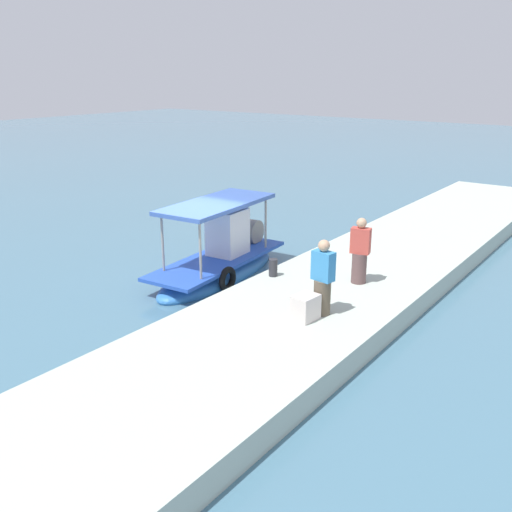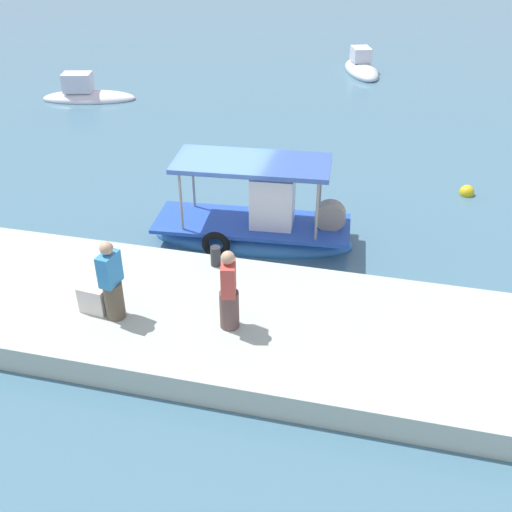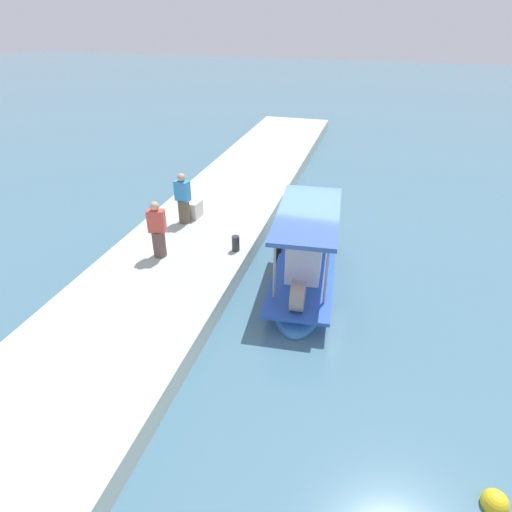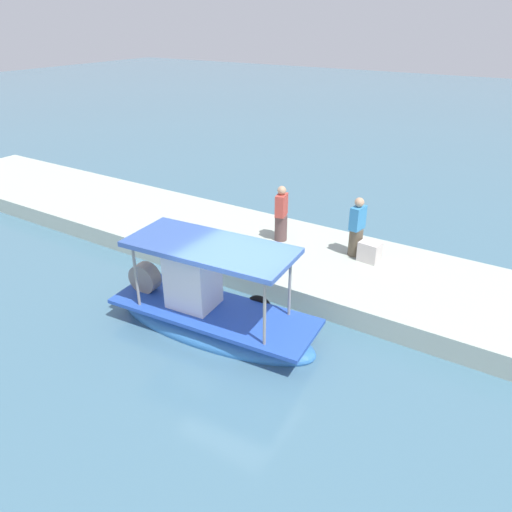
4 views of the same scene
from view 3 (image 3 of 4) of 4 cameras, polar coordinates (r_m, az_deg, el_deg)
name	(u,v)px [view 3 (image 3 of 4)]	position (r m, az deg, el deg)	size (l,w,h in m)	color
ground_plane	(311,268)	(13.95, 7.28, -1.61)	(120.00, 120.00, 0.00)	#477187
dock_quay	(193,243)	(14.81, -8.30, 1.64)	(36.00, 4.26, 0.59)	#B3C1B2
main_fishing_boat	(304,272)	(12.90, 6.32, -2.07)	(5.52, 2.17, 2.67)	#3577C3
fisherman_near_bollard	(183,201)	(15.33, -9.54, 7.16)	(0.45, 0.54, 1.79)	brown
fisherman_by_crate	(158,232)	(13.31, -12.77, 3.10)	(0.47, 0.55, 1.78)	brown
mooring_bollard	(236,243)	(13.54, -2.69, 1.67)	(0.24, 0.24, 0.49)	#2D2D33
cargo_crate	(194,209)	(15.90, -8.18, 6.09)	(0.59, 0.47, 0.59)	silver
marker_buoy	(495,503)	(9.23, 28.84, -26.51)	(0.44, 0.44, 0.44)	yellow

